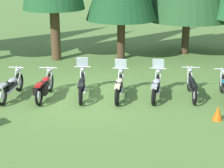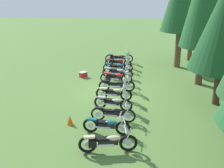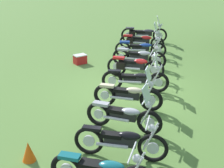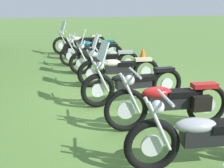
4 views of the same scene
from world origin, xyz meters
The scene contains 12 objects.
ground_plane centered at (0.00, 0.00, 0.00)m, with size 80.00×80.00×0.00m, color #547A38.
motorcycle_0 centered at (-6.77, 0.01, 0.48)m, with size 0.70×2.40×1.39m.
motorcycle_1 centered at (-5.37, -0.03, 0.45)m, with size 0.76×2.20×1.35m.
motorcycle_2 centered at (-4.03, 0.04, 0.45)m, with size 0.65×2.31×1.01m.
motorcycle_3 centered at (-2.67, 0.05, 0.46)m, with size 0.66×2.26×1.02m.
motorcycle_4 centered at (-1.40, -0.06, 0.48)m, with size 0.74×2.20×1.03m.
motorcycle_5 centered at (-0.03, 0.10, 0.46)m, with size 0.64×2.31×1.37m.
motorcycle_6 centered at (1.36, -0.03, 0.46)m, with size 0.61×2.16×1.37m.
motorcycle_7 centered at (2.73, -0.01, 0.45)m, with size 0.74×2.12×1.36m.
motorcycle_8 centered at (4.07, 0.05, 0.45)m, with size 0.69×2.23×1.01m.
picnic_cooler centered at (-2.79, -2.48, 0.20)m, with size 0.61×0.63×0.40m.
traffic_cone centered at (4.47, -2.05, 0.24)m, with size 0.32×0.32×0.48m, color #EA590F.
Camera 3 is at (10.96, 0.78, 4.60)m, focal length 55.32 mm.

